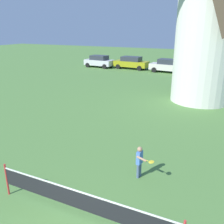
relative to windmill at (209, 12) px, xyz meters
name	(u,v)px	position (x,y,z in m)	size (l,w,h in m)	color
windmill	(209,12)	(0.00, 0.00, 0.00)	(8.58, 4.83, 13.05)	silver
tennis_net	(80,201)	(-1.38, -13.91, -5.38)	(5.54, 0.06, 1.10)	red
player_far	(140,160)	(-0.65, -11.17, -5.39)	(0.70, 0.56, 1.20)	slate
parked_car_silver	(99,61)	(-14.21, 10.95, -5.26)	(3.99, 2.10, 1.56)	silver
parked_car_mustard	(131,63)	(-9.87, 11.56, -5.26)	(4.43, 2.04, 1.56)	#999919
parked_car_cream	(169,66)	(-4.85, 10.93, -5.26)	(4.59, 2.17, 1.56)	silver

